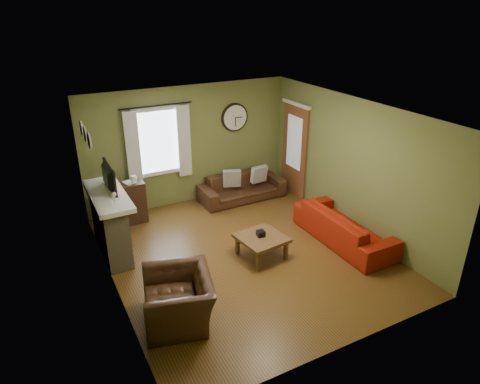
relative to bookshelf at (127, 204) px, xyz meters
name	(u,v)px	position (x,y,z in m)	size (l,w,h in m)	color
floor	(245,254)	(1.56, -2.14, -0.43)	(4.60, 5.20, 0.00)	brown
ceiling	(246,112)	(1.56, -2.14, 2.17)	(4.60, 5.20, 0.00)	white
wall_left	(107,218)	(-0.74, -2.14, 0.87)	(0.00, 5.20, 2.60)	olive
wall_right	(351,166)	(3.86, -2.14, 0.87)	(0.00, 5.20, 2.60)	olive
wall_back	(189,146)	(1.56, 0.46, 0.87)	(4.60, 0.00, 2.60)	olive
wall_front	(349,266)	(1.56, -4.74, 0.87)	(4.60, 0.00, 2.60)	olive
fireplace	(110,226)	(-0.54, -0.99, 0.12)	(0.40, 1.40, 1.10)	gray
firebox	(123,236)	(-0.35, -0.99, -0.13)	(0.04, 0.60, 0.55)	black
mantel	(108,195)	(-0.51, -0.99, 0.71)	(0.58, 1.60, 0.08)	white
tv	(105,181)	(-0.49, -0.84, 0.92)	(0.60, 0.08, 0.35)	black
tv_screen	(110,177)	(-0.41, -0.84, 0.98)	(0.02, 0.62, 0.36)	#994C3F
medallion_left	(89,141)	(-0.72, -1.34, 1.82)	(0.28, 0.28, 0.03)	white
medallion_mid	(85,135)	(-0.72, -0.99, 1.82)	(0.28, 0.28, 0.03)	white
medallion_right	(82,129)	(-0.72, -0.64, 1.82)	(0.28, 0.28, 0.03)	white
window_pane	(158,142)	(0.86, 0.44, 1.07)	(1.00, 0.02, 1.30)	silver
curtain_rod	(156,106)	(0.86, 0.34, 1.84)	(0.03, 0.03, 1.50)	black
curtain_left	(133,149)	(0.31, 0.34, 1.02)	(0.28, 0.04, 1.55)	silver
curtain_right	(184,141)	(1.41, 0.34, 1.02)	(0.28, 0.04, 1.55)	silver
wall_clock	(235,118)	(2.66, 0.41, 1.37)	(0.64, 0.06, 0.64)	white
door	(295,151)	(3.83, -0.29, 0.62)	(0.05, 0.90, 2.10)	brown
bookshelf	(127,204)	(0.00, 0.00, 0.00)	(0.73, 0.31, 0.87)	#311E13
book	(124,180)	(-0.01, 0.00, 0.53)	(0.18, 0.24, 0.02)	brown
sofa_brown	(242,187)	(2.61, -0.03, -0.15)	(1.95, 0.76, 0.57)	#3B2214
pillow_left	(232,178)	(2.35, -0.02, 0.12)	(0.40, 0.12, 0.40)	#9B9796
pillow_right	(259,174)	(3.01, -0.09, 0.12)	(0.38, 0.11, 0.38)	#9B9796
sofa_red	(344,226)	(3.42, -2.60, -0.12)	(2.14, 0.84, 0.63)	maroon
armchair	(178,299)	(-0.09, -3.21, -0.08)	(1.08, 0.95, 0.70)	#3B2214
coffee_table	(261,247)	(1.77, -2.35, -0.23)	(0.77, 0.77, 0.41)	brown
tissue_box	(261,236)	(1.77, -2.32, -0.03)	(0.13, 0.13, 0.10)	black
wine_glass_a	(115,199)	(-0.49, -1.50, 0.86)	(0.08, 0.08, 0.22)	white
wine_glass_b	(114,198)	(-0.49, -1.45, 0.84)	(0.06, 0.06, 0.18)	white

